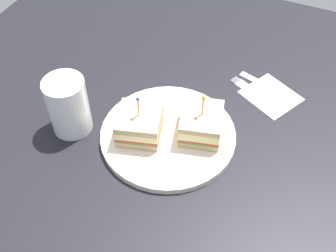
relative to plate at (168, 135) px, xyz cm
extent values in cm
cube|color=black|center=(0.00, 0.00, -1.65)|extent=(114.74, 114.74, 2.00)
cylinder|color=silver|center=(0.00, 0.00, 0.00)|extent=(26.15, 26.15, 1.31)
cube|color=tan|center=(4.84, 2.27, 1.35)|extent=(9.96, 10.10, 1.40)
cube|color=#478438|center=(4.84, 2.27, 2.25)|extent=(9.96, 10.10, 0.40)
cube|color=red|center=(4.84, 2.27, 2.70)|extent=(9.96, 10.10, 0.50)
cube|color=#EFE093|center=(4.84, 2.27, 3.67)|extent=(9.96, 10.10, 1.44)
cube|color=tan|center=(4.84, 2.27, 5.08)|extent=(9.96, 10.10, 1.40)
cylinder|color=tan|center=(4.84, 2.27, 7.53)|extent=(0.30, 0.30, 4.88)
sphere|color=blue|center=(4.84, 2.27, 9.97)|extent=(0.70, 0.70, 0.70)
cube|color=tan|center=(-5.68, -2.71, 1.26)|extent=(9.50, 10.36, 1.22)
cube|color=#478438|center=(-5.68, -2.71, 2.08)|extent=(9.50, 10.36, 0.40)
cube|color=red|center=(-5.68, -2.71, 2.53)|extent=(9.50, 10.36, 0.50)
cube|color=#EFE093|center=(-5.68, -2.71, 3.65)|extent=(9.50, 10.36, 1.75)
cube|color=tan|center=(-5.68, -2.71, 5.14)|extent=(9.50, 10.36, 1.22)
cylinder|color=tan|center=(-5.68, -2.71, 7.57)|extent=(0.30, 0.30, 4.87)
sphere|color=orange|center=(-5.68, -2.71, 10.01)|extent=(0.70, 0.70, 0.70)
cylinder|color=beige|center=(18.43, 5.05, 3.14)|extent=(6.88, 6.88, 7.58)
cylinder|color=white|center=(18.43, 5.05, 5.23)|extent=(7.82, 7.82, 11.76)
cube|color=white|center=(-15.37, -19.48, -0.58)|extent=(13.85, 13.40, 0.15)
cube|color=silver|center=(-14.72, -17.62, -0.48)|extent=(7.99, 4.01, 0.35)
cube|color=silver|center=(-9.21, -20.08, -0.48)|extent=(4.18, 3.48, 0.35)
cube|color=silver|center=(-7.51, -21.67, -0.48)|extent=(1.90, 0.98, 0.35)
cube|color=silver|center=(-7.30, -21.21, -0.48)|extent=(1.90, 0.98, 0.35)
cube|color=silver|center=(-7.10, -20.75, -0.48)|extent=(1.90, 0.98, 0.35)
cube|color=silver|center=(-6.90, -20.30, -0.48)|extent=(1.90, 0.98, 0.35)
cube|color=silver|center=(-16.01, -21.34, -0.48)|extent=(7.22, 2.61, 0.35)
cube|color=silver|center=(-10.75, -22.85, -0.48)|extent=(7.14, 3.38, 0.24)
camera|label=1|loc=(-21.33, 47.93, 61.90)|focal=44.80mm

